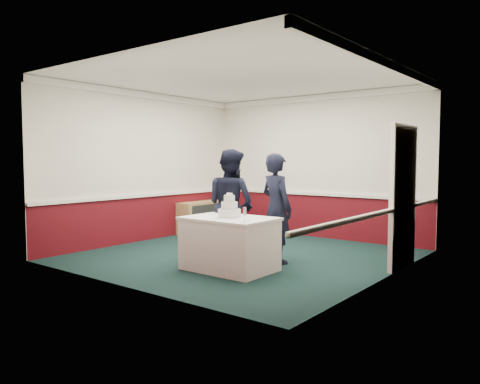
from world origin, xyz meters
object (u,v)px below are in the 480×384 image
Objects in this scene: cake_table at (229,243)px; cake_knife at (219,218)px; wedding_cake at (229,210)px; person_woman at (276,208)px; person_man at (231,204)px; sideboard at (201,217)px; champagne_flute at (245,212)px.

cake_knife reaches higher than cake_table.
cake_knife is at bearing -98.53° from cake_table.
wedding_cake is 0.21× the size of person_woman.
wedding_cake is at bearing 133.19° from person_man.
cake_table reaches higher than sideboard.
person_woman reaches higher than sideboard.
wedding_cake is 0.20× the size of person_man.
cake_table is 0.44m from cake_knife.
cake_knife is 0.55m from champagne_flute.
person_man is at bearing 116.44° from cake_knife.
person_man reaches higher than cake_table.
person_woman reaches higher than cake_table.
sideboard is 3.65m from cake_table.
person_man is 0.79m from person_woman.
person_woman is at bearing 101.54° from champagne_flute.
person_man reaches higher than cake_knife.
sideboard is at bearing -31.95° from person_man.
person_man reaches higher than person_woman.
champagne_flute is at bearing 119.16° from person_woman.
wedding_cake is at bearing 90.00° from cake_table.
sideboard is 3.78m from cake_knife.
wedding_cake is 0.23m from cake_knife.
person_woman is (3.03, -1.52, 0.52)m from sideboard.
person_man is (-0.48, 0.63, 0.01)m from wedding_cake.
person_man is (-0.98, 0.91, -0.02)m from champagne_flute.
person_woman is (0.27, 0.86, -0.03)m from wedding_cake.
sideboard is 0.69× the size of person_woman.
cake_table is 1.01m from person_woman.
cake_table is 0.78m from champagne_flute.
champagne_flute is 1.34m from person_man.
champagne_flute is 0.12× the size of person_woman.
wedding_cake is (2.76, -2.38, 0.55)m from sideboard.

